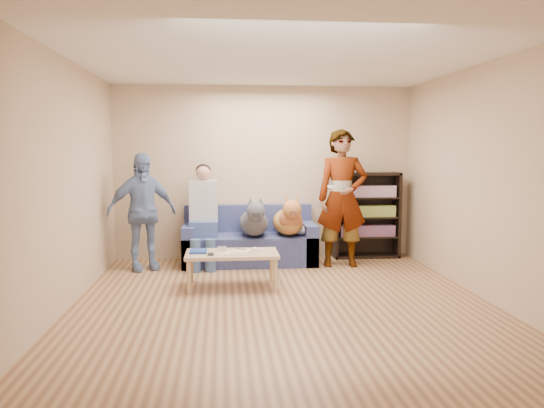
{
  "coord_description": "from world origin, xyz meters",
  "views": [
    {
      "loc": [
        -0.63,
        -5.53,
        1.65
      ],
      "look_at": [
        0.0,
        1.2,
        0.95
      ],
      "focal_mm": 35.0,
      "sensor_mm": 36.0,
      "label": 1
    }
  ],
  "objects": [
    {
      "name": "ceiling",
      "position": [
        0.0,
        0.0,
        2.6
      ],
      "size": [
        5.0,
        5.0,
        0.0
      ],
      "primitive_type": "plane",
      "rotation": [
        3.14,
        0.0,
        0.0
      ],
      "color": "white",
      "rests_on": "ground"
    },
    {
      "name": "blanket",
      "position": [
        0.52,
        1.95,
        0.49
      ],
      "size": [
        0.39,
        0.33,
        0.13
      ],
      "primitive_type": "ellipsoid",
      "color": "#A7A6AB",
      "rests_on": "sofa"
    },
    {
      "name": "camera_silver",
      "position": [
        -0.65,
        0.86,
        0.45
      ],
      "size": [
        0.11,
        0.06,
        0.05
      ],
      "primitive_type": "cube",
      "color": "#B6B6BB",
      "rests_on": "coffee_table"
    },
    {
      "name": "pen_black",
      "position": [
        -0.41,
        0.92,
        0.42
      ],
      "size": [
        0.13,
        0.08,
        0.01
      ],
      "primitive_type": "cylinder",
      "rotation": [
        0.0,
        1.57,
        -0.52
      ],
      "color": "black",
      "rests_on": "coffee_table"
    },
    {
      "name": "wall_left",
      "position": [
        -2.25,
        0.0,
        1.3
      ],
      "size": [
        0.0,
        5.0,
        5.0
      ],
      "primitive_type": "plane",
      "rotation": [
        1.57,
        0.0,
        1.57
      ],
      "color": "tan",
      "rests_on": "ground"
    },
    {
      "name": "person_standing_left",
      "position": [
        -1.73,
        1.77,
        0.8
      ],
      "size": [
        1.02,
        0.72,
        1.6
      ],
      "primitive_type": "imported",
      "rotation": [
        0.0,
        0.0,
        0.39
      ],
      "color": "#7C94C7",
      "rests_on": "ground"
    },
    {
      "name": "notebook_blue",
      "position": [
        -0.93,
        0.79,
        0.43
      ],
      "size": [
        0.2,
        0.26,
        0.03
      ],
      "primitive_type": "cube",
      "color": "navy",
      "rests_on": "coffee_table"
    },
    {
      "name": "wall_front",
      "position": [
        0.0,
        -2.5,
        1.3
      ],
      "size": [
        4.5,
        0.0,
        4.5
      ],
      "primitive_type": "plane",
      "rotation": [
        -1.57,
        0.0,
        0.0
      ],
      "color": "tan",
      "rests_on": "ground"
    },
    {
      "name": "headphone_cup_b",
      "position": [
        -0.33,
        0.8,
        0.43
      ],
      "size": [
        0.07,
        0.07,
        0.02
      ],
      "primitive_type": "cylinder",
      "color": "white",
      "rests_on": "coffee_table"
    },
    {
      "name": "dog_tan",
      "position": [
        0.3,
        1.89,
        0.64
      ],
      "size": [
        0.42,
        1.17,
        0.61
      ],
      "color": "#BD7639",
      "rests_on": "sofa"
    },
    {
      "name": "papers",
      "position": [
        -0.48,
        0.64,
        0.43
      ],
      "size": [
        0.26,
        0.2,
        0.02
      ],
      "primitive_type": "cube",
      "color": "silver",
      "rests_on": "coffee_table"
    },
    {
      "name": "bookshelf",
      "position": [
        1.55,
        2.33,
        0.68
      ],
      "size": [
        1.0,
        0.34,
        1.3
      ],
      "color": "black",
      "rests_on": "ground"
    },
    {
      "name": "wall_right",
      "position": [
        2.25,
        0.0,
        1.3
      ],
      "size": [
        0.0,
        5.0,
        5.0
      ],
      "primitive_type": "plane",
      "rotation": [
        1.57,
        0.0,
        -1.57
      ],
      "color": "tan",
      "rests_on": "ground"
    },
    {
      "name": "controller_a",
      "position": [
        -0.25,
        0.84,
        0.43
      ],
      "size": [
        0.04,
        0.13,
        0.03
      ],
      "primitive_type": "cube",
      "color": "silver",
      "rests_on": "coffee_table"
    },
    {
      "name": "ground",
      "position": [
        0.0,
        0.0,
        0.0
      ],
      "size": [
        5.0,
        5.0,
        0.0
      ],
      "primitive_type": "plane",
      "color": "brown",
      "rests_on": "ground"
    },
    {
      "name": "dog_gray",
      "position": [
        -0.19,
        1.85,
        0.64
      ],
      "size": [
        0.41,
        1.25,
        0.6
      ],
      "color": "#4A4D54",
      "rests_on": "sofa"
    },
    {
      "name": "wall_back",
      "position": [
        0.0,
        2.5,
        1.3
      ],
      "size": [
        4.5,
        0.0,
        4.5
      ],
      "primitive_type": "plane",
      "rotation": [
        1.57,
        0.0,
        0.0
      ],
      "color": "tan",
      "rests_on": "ground"
    },
    {
      "name": "coffee_table",
      "position": [
        -0.53,
        0.74,
        0.37
      ],
      "size": [
        1.1,
        0.6,
        0.42
      ],
      "color": "tan",
      "rests_on": "ground"
    },
    {
      "name": "person_seated",
      "position": [
        -0.9,
        1.97,
        0.77
      ],
      "size": [
        0.4,
        0.73,
        1.47
      ],
      "color": "#3E4C8A",
      "rests_on": "sofa"
    },
    {
      "name": "pen_orange",
      "position": [
        -0.55,
        0.58,
        0.42
      ],
      "size": [
        0.13,
        0.06,
        0.01
      ],
      "primitive_type": "cylinder",
      "rotation": [
        0.0,
        1.57,
        0.35
      ],
      "color": "#DC561F",
      "rests_on": "coffee_table"
    },
    {
      "name": "person_standing_right",
      "position": [
        1.04,
        1.76,
        0.96
      ],
      "size": [
        0.73,
        0.5,
        1.93
      ],
      "primitive_type": "imported",
      "rotation": [
        0.0,
        0.0,
        -0.06
      ],
      "color": "gray",
      "rests_on": "ground"
    },
    {
      "name": "magazine",
      "position": [
        -0.45,
        0.66,
        0.44
      ],
      "size": [
        0.22,
        0.17,
        0.01
      ],
      "primitive_type": "cube",
      "color": "beige",
      "rests_on": "coffee_table"
    },
    {
      "name": "headphone_cup_a",
      "position": [
        -0.33,
        0.72,
        0.43
      ],
      "size": [
        0.07,
        0.07,
        0.02
      ],
      "primitive_type": "cylinder",
      "color": "silver",
      "rests_on": "coffee_table"
    },
    {
      "name": "held_controller",
      "position": [
        0.84,
        1.56,
        1.14
      ],
      "size": [
        0.08,
        0.14,
        0.03
      ],
      "primitive_type": "cube",
      "rotation": [
        0.0,
        0.0,
        0.29
      ],
      "color": "white",
      "rests_on": "person_standing_right"
    },
    {
      "name": "controller_b",
      "position": [
        -0.17,
        0.76,
        0.43
      ],
      "size": [
        0.09,
        0.06,
        0.03
      ],
      "primitive_type": "cube",
      "color": "white",
      "rests_on": "coffee_table"
    },
    {
      "name": "sofa",
      "position": [
        -0.25,
        2.1,
        0.28
      ],
      "size": [
        1.9,
        0.85,
        0.82
      ],
      "color": "#515B93",
      "rests_on": "ground"
    },
    {
      "name": "wallet",
      "position": [
        -0.78,
        0.62,
        0.43
      ],
      "size": [
        0.07,
        0.12,
        0.02
      ],
      "primitive_type": "cube",
      "color": "black",
      "rests_on": "coffee_table"
    }
  ]
}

